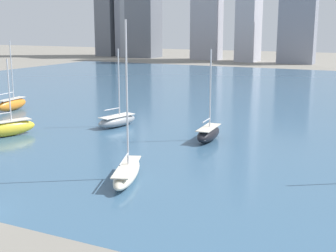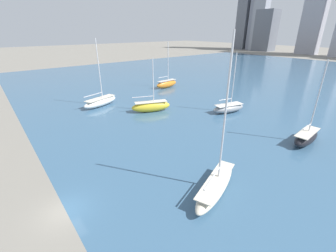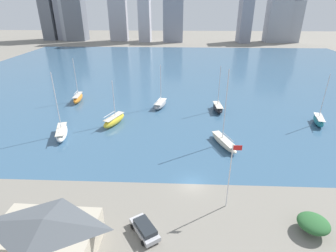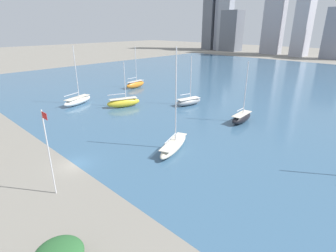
# 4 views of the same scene
# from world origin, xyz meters

# --- Properties ---
(ground_plane) EXTENTS (500.00, 500.00, 0.00)m
(ground_plane) POSITION_xyz_m (0.00, 0.00, 0.00)
(ground_plane) COLOR gray
(harbor_water) EXTENTS (180.00, 140.00, 0.00)m
(harbor_water) POSITION_xyz_m (0.00, 70.00, 0.00)
(harbor_water) COLOR #385B7A
(harbor_water) RESTS_ON ground_plane
(flag_pole) EXTENTS (1.24, 0.14, 9.98)m
(flag_pole) POSITION_xyz_m (4.63, -4.72, 5.46)
(flag_pole) COLOR silver
(flag_pole) RESTS_ON ground_plane
(distant_city_skyline) EXTENTS (187.68, 24.03, 67.81)m
(distant_city_skyline) POSITION_xyz_m (-23.38, 170.61, 23.15)
(distant_city_skyline) COLOR slate
(distant_city_skyline) RESTS_ON ground_plane
(sailboat_cream) EXTENTS (5.07, 9.26, 15.29)m
(sailboat_cream) POSITION_xyz_m (6.81, 12.76, 0.89)
(sailboat_cream) COLOR beige
(sailboat_cream) RESTS_ON harbor_water
(sailboat_white) EXTENTS (4.82, 8.81, 13.77)m
(sailboat_white) POSITION_xyz_m (-27.25, 15.23, 1.00)
(sailboat_white) COLOR white
(sailboat_white) RESTS_ON harbor_water
(sailboat_yellow) EXTENTS (4.75, 8.01, 10.43)m
(sailboat_yellow) POSITION_xyz_m (-17.41, 21.64, 1.13)
(sailboat_yellow) COLOR yellow
(sailboat_yellow) RESTS_ON harbor_water
(sailboat_gray) EXTENTS (4.00, 7.43, 11.47)m
(sailboat_gray) POSITION_xyz_m (-7.36, 33.42, 0.93)
(sailboat_gray) COLOR gray
(sailboat_gray) RESTS_ON harbor_water
(sailboat_black) EXTENTS (2.62, 7.00, 11.81)m
(sailboat_black) POSITION_xyz_m (7.99, 31.30, 1.00)
(sailboat_black) COLOR black
(sailboat_black) RESTS_ON harbor_water
(sailboat_orange) EXTENTS (2.47, 7.44, 12.25)m
(sailboat_orange) POSITION_xyz_m (-31.46, 36.87, 1.14)
(sailboat_orange) COLOR orange
(sailboat_orange) RESTS_ON harbor_water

